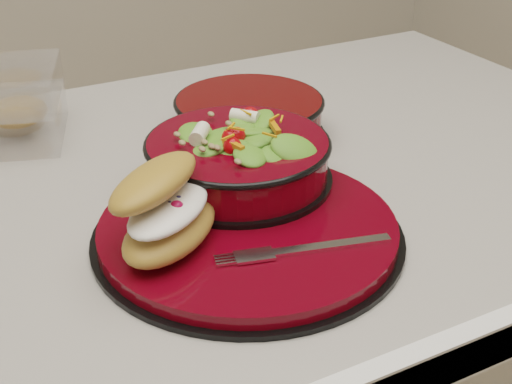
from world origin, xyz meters
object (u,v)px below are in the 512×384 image
extra_bowl (249,116)px  croissant (166,209)px  dinner_plate (249,230)px  salad_bowl (238,153)px  fork (308,249)px

extra_bowl → croissant: bearing=-132.5°
dinner_plate → salad_bowl: salad_bowl is taller
fork → extra_bowl: (0.09, 0.30, 0.01)m
salad_bowl → croissant: bearing=-144.7°
dinner_plate → extra_bowl: size_ratio=1.58×
croissant → fork: bearing=-73.6°
salad_bowl → extra_bowl: salad_bowl is taller
salad_bowl → croissant: size_ratio=1.40×
croissant → fork: croissant is taller
salad_bowl → extra_bowl: bearing=58.3°
croissant → extra_bowl: size_ratio=0.75×
salad_bowl → fork: 0.16m
dinner_plate → croissant: (-0.09, 0.00, 0.05)m
croissant → extra_bowl: 0.30m
salad_bowl → croissant: salad_bowl is taller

